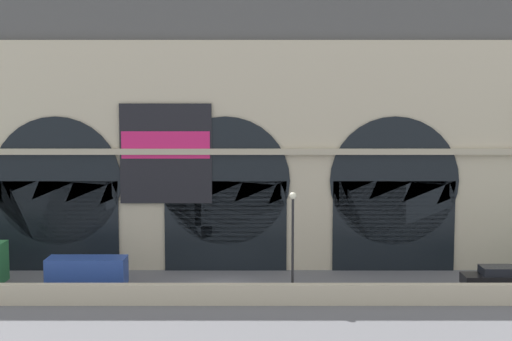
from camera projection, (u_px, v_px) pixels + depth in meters
name	position (u px, v px, depth m)	size (l,w,h in m)	color
ground_plane	(221.00, 287.00, 50.73)	(200.00, 200.00, 0.00)	slate
quay_parapet_wall	(218.00, 294.00, 46.47)	(90.00, 0.70, 1.28)	beige
station_building	(225.00, 132.00, 57.38)	(51.93, 5.76, 20.77)	beige
van_midwest	(85.00, 272.00, 49.84)	(5.20, 2.48, 2.20)	#28479E
car_east	(495.00, 277.00, 50.13)	(4.40, 2.22, 1.55)	black
street_lamp_quayside	(291.00, 232.00, 46.91)	(0.44, 0.44, 6.90)	black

